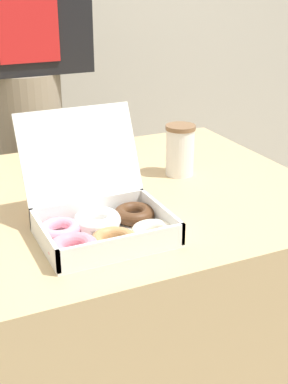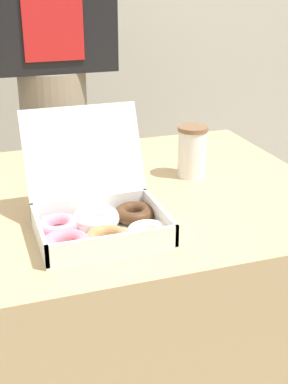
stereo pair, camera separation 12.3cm
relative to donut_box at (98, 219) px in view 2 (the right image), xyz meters
The scene contains 4 objects.
table 0.47m from the donut_box, 66.54° to the left, with size 1.14×0.89×0.73m.
donut_box is the anchor object (origin of this frame).
coffee_cup 0.44m from the donut_box, 37.84° to the left, with size 0.09×0.09×0.15m.
person_customer 0.93m from the donut_box, 86.17° to the left, with size 0.45×0.25×1.77m.
Camera 2 is at (-0.34, -1.27, 1.29)m, focal length 50.00 mm.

